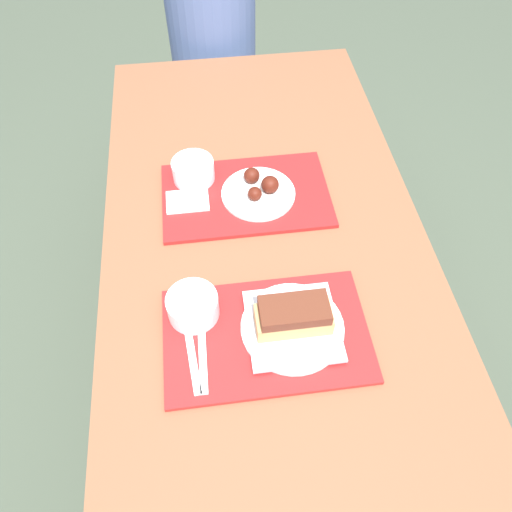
{
  "coord_description": "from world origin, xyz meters",
  "views": [
    {
      "loc": [
        -0.13,
        -0.67,
        1.71
      ],
      "look_at": [
        -0.04,
        0.03,
        0.77
      ],
      "focal_mm": 35.0,
      "sensor_mm": 36.0,
      "label": 1
    }
  ],
  "objects": [
    {
      "name": "condiment_packet",
      "position": [
        -0.03,
        -0.1,
        0.75
      ],
      "size": [
        0.04,
        0.03,
        0.01
      ],
      "color": "#A59E93",
      "rests_on": "tray_near"
    },
    {
      "name": "ground_plane",
      "position": [
        0.0,
        0.0,
        0.0
      ],
      "size": [
        12.0,
        12.0,
        0.0
      ],
      "primitive_type": "plane",
      "color": "#424C3D"
    },
    {
      "name": "plastic_knife_near",
      "position": [
        -0.18,
        -0.2,
        0.75
      ],
      "size": [
        0.02,
        0.17,
        0.0
      ],
      "color": "white",
      "rests_on": "tray_near"
    },
    {
      "name": "bowl_coleslaw_far",
      "position": [
        -0.17,
        0.34,
        0.78
      ],
      "size": [
        0.11,
        0.11,
        0.06
      ],
      "color": "silver",
      "rests_on": "tray_far"
    },
    {
      "name": "napkin_far",
      "position": [
        -0.19,
        0.25,
        0.75
      ],
      "size": [
        0.11,
        0.08,
        0.01
      ],
      "color": "white",
      "rests_on": "tray_far"
    },
    {
      "name": "tray_near",
      "position": [
        -0.04,
        -0.16,
        0.74
      ],
      "size": [
        0.45,
        0.28,
        0.01
      ],
      "color": "red",
      "rests_on": "picnic_table"
    },
    {
      "name": "person_seated_across",
      "position": [
        -0.06,
        1.17,
        0.76
      ],
      "size": [
        0.33,
        0.33,
        0.72
      ],
      "color": "#4C6093",
      "rests_on": "picnic_bench_far"
    },
    {
      "name": "picnic_bench_far",
      "position": [
        0.0,
        1.17,
        0.38
      ],
      "size": [
        0.78,
        0.28,
        0.46
      ],
      "color": "brown",
      "rests_on": "ground_plane"
    },
    {
      "name": "bowl_coleslaw_near",
      "position": [
        -0.19,
        -0.09,
        0.78
      ],
      "size": [
        0.11,
        0.11,
        0.06
      ],
      "color": "silver",
      "rests_on": "tray_near"
    },
    {
      "name": "brisket_sandwich_plate",
      "position": [
        0.02,
        -0.15,
        0.78
      ],
      "size": [
        0.23,
        0.23,
        0.09
      ],
      "color": "white",
      "rests_on": "tray_near"
    },
    {
      "name": "plastic_fork_near",
      "position": [
        -0.2,
        -0.2,
        0.75
      ],
      "size": [
        0.03,
        0.17,
        0.0
      ],
      "color": "white",
      "rests_on": "tray_near"
    },
    {
      "name": "wings_plate_far",
      "position": [
        0.01,
        0.26,
        0.76
      ],
      "size": [
        0.2,
        0.2,
        0.06
      ],
      "color": "white",
      "rests_on": "tray_far"
    },
    {
      "name": "picnic_table",
      "position": [
        0.0,
        0.0,
        0.65
      ],
      "size": [
        0.82,
        1.9,
        0.73
      ],
      "color": "brown",
      "rests_on": "ground_plane"
    },
    {
      "name": "tray_far",
      "position": [
        -0.03,
        0.26,
        0.74
      ],
      "size": [
        0.45,
        0.28,
        0.01
      ],
      "color": "red",
      "rests_on": "picnic_table"
    }
  ]
}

